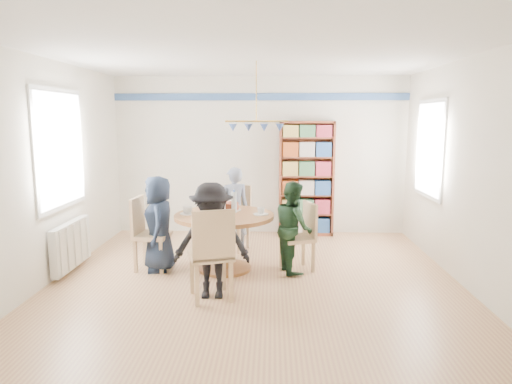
{
  "coord_description": "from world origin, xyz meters",
  "views": [
    {
      "loc": [
        0.21,
        -5.38,
        1.98
      ],
      "look_at": [
        0.0,
        0.4,
        1.05
      ],
      "focal_mm": 32.0,
      "sensor_mm": 36.0,
      "label": 1
    }
  ],
  "objects_px": {
    "chair_left": "(146,230)",
    "person_left": "(159,224)",
    "chair_right": "(303,233)",
    "person_far": "(234,209)",
    "dining_table": "(224,229)",
    "chair_far": "(235,214)",
    "radiator": "(71,245)",
    "person_right": "(293,227)",
    "bookshelf": "(306,180)",
    "person_near": "(212,241)",
    "chair_near": "(212,250)"
  },
  "relations": [
    {
      "from": "chair_left",
      "to": "person_near",
      "type": "bearing_deg",
      "value": -43.26
    },
    {
      "from": "dining_table",
      "to": "chair_left",
      "type": "relative_size",
      "value": 1.34
    },
    {
      "from": "chair_far",
      "to": "person_far",
      "type": "height_order",
      "value": "person_far"
    },
    {
      "from": "radiator",
      "to": "bookshelf",
      "type": "distance_m",
      "value": 3.85
    },
    {
      "from": "person_left",
      "to": "person_near",
      "type": "height_order",
      "value": "person_near"
    },
    {
      "from": "person_near",
      "to": "chair_far",
      "type": "bearing_deg",
      "value": 85.89
    },
    {
      "from": "chair_near",
      "to": "person_far",
      "type": "relative_size",
      "value": 0.82
    },
    {
      "from": "chair_left",
      "to": "chair_far",
      "type": "xyz_separation_m",
      "value": [
        1.09,
        1.03,
        0.0
      ]
    },
    {
      "from": "chair_right",
      "to": "person_right",
      "type": "relative_size",
      "value": 0.75
    },
    {
      "from": "person_right",
      "to": "person_far",
      "type": "relative_size",
      "value": 0.94
    },
    {
      "from": "chair_left",
      "to": "chair_right",
      "type": "relative_size",
      "value": 1.08
    },
    {
      "from": "chair_near",
      "to": "person_far",
      "type": "xyz_separation_m",
      "value": [
        0.07,
        2.0,
        0.06
      ]
    },
    {
      "from": "dining_table",
      "to": "person_right",
      "type": "bearing_deg",
      "value": -1.38
    },
    {
      "from": "person_near",
      "to": "dining_table",
      "type": "bearing_deg",
      "value": 86.34
    },
    {
      "from": "person_left",
      "to": "person_far",
      "type": "xyz_separation_m",
      "value": [
        0.9,
        0.99,
        0.01
      ]
    },
    {
      "from": "radiator",
      "to": "person_right",
      "type": "height_order",
      "value": "person_right"
    },
    {
      "from": "chair_right",
      "to": "person_near",
      "type": "height_order",
      "value": "person_near"
    },
    {
      "from": "chair_right",
      "to": "chair_far",
      "type": "xyz_separation_m",
      "value": [
        -0.97,
        0.97,
        0.04
      ]
    },
    {
      "from": "person_left",
      "to": "person_near",
      "type": "xyz_separation_m",
      "value": [
        0.81,
        -0.9,
        0.02
      ]
    },
    {
      "from": "chair_right",
      "to": "person_right",
      "type": "bearing_deg",
      "value": -150.64
    },
    {
      "from": "chair_far",
      "to": "chair_near",
      "type": "bearing_deg",
      "value": -92.28
    },
    {
      "from": "radiator",
      "to": "person_far",
      "type": "xyz_separation_m",
      "value": [
        2.05,
        1.07,
        0.28
      ]
    },
    {
      "from": "chair_far",
      "to": "person_left",
      "type": "xyz_separation_m",
      "value": [
        -0.91,
        -1.07,
        0.09
      ]
    },
    {
      "from": "person_near",
      "to": "bookshelf",
      "type": "relative_size",
      "value": 0.67
    },
    {
      "from": "chair_near",
      "to": "bookshelf",
      "type": "xyz_separation_m",
      "value": [
        1.23,
        2.97,
        0.39
      ]
    },
    {
      "from": "dining_table",
      "to": "bookshelf",
      "type": "relative_size",
      "value": 0.67
    },
    {
      "from": "chair_right",
      "to": "bookshelf",
      "type": "relative_size",
      "value": 0.46
    },
    {
      "from": "person_left",
      "to": "person_far",
      "type": "relative_size",
      "value": 0.99
    },
    {
      "from": "radiator",
      "to": "chair_left",
      "type": "height_order",
      "value": "chair_left"
    },
    {
      "from": "chair_left",
      "to": "chair_right",
      "type": "bearing_deg",
      "value": 1.59
    },
    {
      "from": "chair_near",
      "to": "person_near",
      "type": "xyz_separation_m",
      "value": [
        -0.02,
        0.11,
        0.08
      ]
    },
    {
      "from": "radiator",
      "to": "person_right",
      "type": "bearing_deg",
      "value": 1.99
    },
    {
      "from": "bookshelf",
      "to": "person_right",
      "type": "bearing_deg",
      "value": -98.83
    },
    {
      "from": "person_right",
      "to": "bookshelf",
      "type": "xyz_separation_m",
      "value": [
        0.3,
        1.94,
        0.36
      ]
    },
    {
      "from": "person_right",
      "to": "person_near",
      "type": "height_order",
      "value": "person_near"
    },
    {
      "from": "chair_far",
      "to": "radiator",
      "type": "bearing_deg",
      "value": -150.97
    },
    {
      "from": "chair_right",
      "to": "person_left",
      "type": "bearing_deg",
      "value": -177.08
    },
    {
      "from": "radiator",
      "to": "chair_left",
      "type": "bearing_deg",
      "value": 6.73
    },
    {
      "from": "chair_left",
      "to": "person_left",
      "type": "height_order",
      "value": "person_left"
    },
    {
      "from": "radiator",
      "to": "chair_right",
      "type": "xyz_separation_m",
      "value": [
        3.03,
        0.17,
        0.14
      ]
    },
    {
      "from": "person_near",
      "to": "bookshelf",
      "type": "xyz_separation_m",
      "value": [
        1.24,
        2.86,
        0.31
      ]
    },
    {
      "from": "radiator",
      "to": "person_far",
      "type": "distance_m",
      "value": 2.33
    },
    {
      "from": "chair_left",
      "to": "bookshelf",
      "type": "xyz_separation_m",
      "value": [
        2.24,
        1.93,
        0.42
      ]
    },
    {
      "from": "dining_table",
      "to": "person_far",
      "type": "relative_size",
      "value": 1.02
    },
    {
      "from": "chair_left",
      "to": "chair_right",
      "type": "xyz_separation_m",
      "value": [
        2.06,
        0.06,
        -0.04
      ]
    },
    {
      "from": "radiator",
      "to": "person_right",
      "type": "xyz_separation_m",
      "value": [
        2.9,
        0.1,
        0.25
      ]
    },
    {
      "from": "chair_far",
      "to": "person_near",
      "type": "height_order",
      "value": "person_near"
    },
    {
      "from": "dining_table",
      "to": "chair_far",
      "type": "bearing_deg",
      "value": 86.7
    },
    {
      "from": "dining_table",
      "to": "person_left",
      "type": "xyz_separation_m",
      "value": [
        -0.85,
        -0.05,
        0.07
      ]
    },
    {
      "from": "chair_left",
      "to": "bookshelf",
      "type": "bearing_deg",
      "value": 40.71
    }
  ]
}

